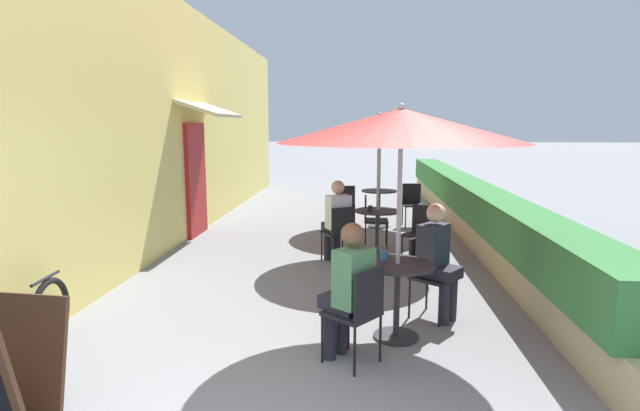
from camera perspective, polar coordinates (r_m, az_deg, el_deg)
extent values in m
cube|color=#E0CC6B|center=(10.32, -13.81, 9.13)|extent=(0.24, 14.21, 4.20)
cube|color=maroon|center=(9.65, -13.99, 2.89)|extent=(0.08, 0.96, 2.10)
cube|color=beige|center=(9.51, -12.49, 10.71)|extent=(0.78, 1.80, 0.30)
cube|color=tan|center=(10.09, 16.37, -1.68)|extent=(0.44, 13.21, 0.45)
cube|color=#387A3D|center=(10.01, 16.50, 1.16)|extent=(0.60, 12.55, 0.56)
cylinder|color=#28282D|center=(5.11, 8.66, -14.55)|extent=(0.44, 0.44, 0.02)
cylinder|color=#28282D|center=(4.98, 8.76, -10.71)|extent=(0.06, 0.06, 0.73)
cylinder|color=#28282D|center=(4.87, 8.87, -6.68)|extent=(0.71, 0.71, 0.02)
cylinder|color=#B7B7BC|center=(4.79, 8.97, -2.74)|extent=(0.04, 0.04, 2.16)
cone|color=red|center=(4.69, 9.27, 8.99)|extent=(2.30, 2.30, 0.32)
sphere|color=#B7B7BC|center=(4.69, 9.32, 11.04)|extent=(0.07, 0.07, 0.07)
cube|color=black|center=(4.43, 3.63, -12.19)|extent=(0.56, 0.56, 0.04)
cube|color=black|center=(4.25, 5.64, -10.13)|extent=(0.26, 0.32, 0.42)
cylinder|color=black|center=(4.74, 3.27, -13.60)|extent=(0.02, 0.02, 0.45)
cylinder|color=black|center=(4.49, 0.26, -14.94)|extent=(0.02, 0.02, 0.45)
cylinder|color=black|center=(4.54, 6.91, -14.72)|extent=(0.02, 0.02, 0.45)
cylinder|color=black|center=(4.28, 3.98, -16.23)|extent=(0.02, 0.02, 0.45)
cylinder|color=#23232D|center=(4.67, 2.47, -13.85)|extent=(0.11, 0.11, 0.47)
cylinder|color=#23232D|center=(4.56, 1.14, -14.44)|extent=(0.11, 0.11, 0.47)
cube|color=#23232D|center=(4.45, 2.73, -10.95)|extent=(0.47, 0.46, 0.12)
cube|color=#4C8456|center=(4.30, 3.89, -8.16)|extent=(0.38, 0.40, 0.50)
sphere|color=brown|center=(4.22, 3.73, -3.30)|extent=(0.20, 0.20, 0.20)
cube|color=black|center=(5.52, 12.85, -8.02)|extent=(0.56, 0.56, 0.04)
cube|color=black|center=(5.55, 11.27, -5.61)|extent=(0.26, 0.32, 0.42)
cylinder|color=black|center=(5.36, 13.49, -11.11)|extent=(0.02, 0.02, 0.45)
cylinder|color=black|center=(5.66, 15.29, -10.07)|extent=(0.02, 0.02, 0.45)
cylinder|color=black|center=(5.53, 10.18, -10.35)|extent=(0.02, 0.02, 0.45)
cylinder|color=black|center=(5.82, 12.11, -9.40)|extent=(0.02, 0.02, 0.45)
cylinder|color=#23232D|center=(5.44, 14.02, -10.71)|extent=(0.11, 0.11, 0.47)
cylinder|color=#23232D|center=(5.58, 14.82, -10.25)|extent=(0.11, 0.11, 0.47)
cube|color=#23232D|center=(5.46, 13.71, -7.38)|extent=(0.47, 0.46, 0.12)
cube|color=#282D38|center=(5.45, 12.79, -4.66)|extent=(0.38, 0.40, 0.50)
sphere|color=beige|center=(5.36, 13.12, -0.85)|extent=(0.20, 0.20, 0.20)
cylinder|color=teal|center=(4.94, 7.33, -5.72)|extent=(0.07, 0.07, 0.09)
cylinder|color=#28282D|center=(7.96, 6.50, -5.80)|extent=(0.44, 0.44, 0.02)
cylinder|color=#28282D|center=(7.88, 6.55, -3.24)|extent=(0.06, 0.06, 0.73)
cylinder|color=#28282D|center=(7.81, 6.60, -0.63)|extent=(0.71, 0.71, 0.02)
cylinder|color=#B7B7BC|center=(7.76, 6.64, 1.86)|extent=(0.04, 0.04, 2.16)
cone|color=red|center=(7.69, 6.78, 9.07)|extent=(2.30, 2.30, 0.32)
sphere|color=#B7B7BC|center=(7.69, 6.80, 10.32)|extent=(0.07, 0.07, 0.07)
cube|color=black|center=(8.54, 6.44, -1.75)|extent=(0.40, 0.40, 0.04)
cube|color=black|center=(8.50, 5.22, -0.34)|extent=(0.03, 0.38, 0.42)
cylinder|color=black|center=(8.42, 7.67, -3.50)|extent=(0.02, 0.02, 0.45)
cylinder|color=black|center=(8.77, 7.57, -2.99)|extent=(0.02, 0.02, 0.45)
cylinder|color=black|center=(8.41, 5.21, -3.47)|extent=(0.02, 0.02, 0.45)
cylinder|color=black|center=(8.76, 5.21, -2.96)|extent=(0.02, 0.02, 0.45)
cube|color=black|center=(7.53, 2.01, -3.19)|extent=(0.55, 0.55, 0.04)
cube|color=black|center=(7.32, 2.68, -1.86)|extent=(0.35, 0.21, 0.42)
cylinder|color=black|center=(7.81, 2.59, -4.42)|extent=(0.02, 0.02, 0.45)
cylinder|color=black|center=(7.66, 0.19, -4.69)|extent=(0.02, 0.02, 0.45)
cylinder|color=black|center=(7.50, 3.86, -5.00)|extent=(0.02, 0.02, 0.45)
cylinder|color=black|center=(7.34, 1.39, -5.30)|extent=(0.02, 0.02, 0.45)
cylinder|color=#23232D|center=(7.77, 1.93, -4.43)|extent=(0.11, 0.11, 0.47)
cylinder|color=#23232D|center=(7.70, 0.86, -4.55)|extent=(0.11, 0.11, 0.47)
cube|color=#23232D|center=(7.59, 1.71, -2.47)|extent=(0.44, 0.46, 0.12)
cube|color=white|center=(7.44, 2.10, -0.74)|extent=(0.40, 0.36, 0.50)
sphere|color=tan|center=(7.41, 2.05, 2.11)|extent=(0.20, 0.20, 0.20)
cube|color=black|center=(7.56, 11.21, -3.30)|extent=(0.55, 0.55, 0.04)
cube|color=black|center=(7.69, 11.82, -1.52)|extent=(0.34, 0.22, 0.42)
cylinder|color=black|center=(7.53, 9.34, -5.07)|extent=(0.02, 0.02, 0.45)
cylinder|color=black|center=(7.38, 11.87, -5.42)|extent=(0.02, 0.02, 0.45)
cylinder|color=black|center=(7.84, 10.49, -4.52)|extent=(0.02, 0.02, 0.45)
cylinder|color=black|center=(7.71, 12.93, -4.84)|extent=(0.02, 0.02, 0.45)
cylinder|color=#232328|center=(7.67, 5.76, -0.35)|extent=(0.07, 0.07, 0.09)
cylinder|color=#28282D|center=(10.31, 6.70, -2.35)|extent=(0.44, 0.44, 0.02)
cylinder|color=#28282D|center=(10.24, 6.74, -0.36)|extent=(0.06, 0.06, 0.73)
cylinder|color=#28282D|center=(10.19, 6.78, 1.66)|extent=(0.71, 0.71, 0.02)
cylinder|color=#B7B7BC|center=(10.15, 6.81, 3.57)|extent=(0.04, 0.04, 2.16)
cone|color=red|center=(10.10, 6.92, 9.08)|extent=(2.30, 2.30, 0.32)
sphere|color=#B7B7BC|center=(10.10, 6.94, 10.03)|extent=(0.07, 0.07, 0.07)
cube|color=black|center=(10.16, 2.85, 0.04)|extent=(0.44, 0.44, 0.04)
cube|color=black|center=(9.94, 2.93, 1.07)|extent=(0.38, 0.07, 0.42)
cylinder|color=black|center=(10.39, 3.76, -1.02)|extent=(0.02, 0.02, 0.45)
cylinder|color=black|center=(10.36, 1.78, -1.03)|extent=(0.02, 0.02, 0.45)
cylinder|color=black|center=(10.03, 3.93, -1.39)|extent=(0.02, 0.02, 0.45)
cylinder|color=black|center=(10.01, 1.88, -1.40)|extent=(0.02, 0.02, 0.45)
cube|color=black|center=(10.35, 10.58, 0.06)|extent=(0.44, 0.44, 0.04)
cube|color=black|center=(10.49, 10.41, 1.35)|extent=(0.38, 0.07, 0.42)
cylinder|color=black|center=(10.17, 9.75, -1.35)|extent=(0.02, 0.02, 0.45)
cylinder|color=black|center=(10.25, 11.73, -1.34)|extent=(0.02, 0.02, 0.45)
cylinder|color=black|center=(10.52, 9.39, -0.99)|extent=(0.02, 0.02, 0.45)
cylinder|color=black|center=(10.59, 11.30, -0.98)|extent=(0.02, 0.02, 0.45)
torus|color=black|center=(5.47, -28.40, -10.55)|extent=(0.11, 0.64, 0.63)
cylinder|color=black|center=(5.01, -31.35, -10.47)|extent=(0.10, 0.79, 0.04)
cylinder|color=black|center=(4.92, -32.29, -12.85)|extent=(0.08, 0.58, 0.38)
cylinder|color=black|center=(5.34, -28.88, -7.31)|extent=(0.06, 0.46, 0.03)
cube|color=#422819|center=(4.08, -30.85, -15.19)|extent=(0.64, 0.28, 0.92)
cube|color=black|center=(4.09, -30.69, -14.85)|extent=(0.52, 0.20, 0.70)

